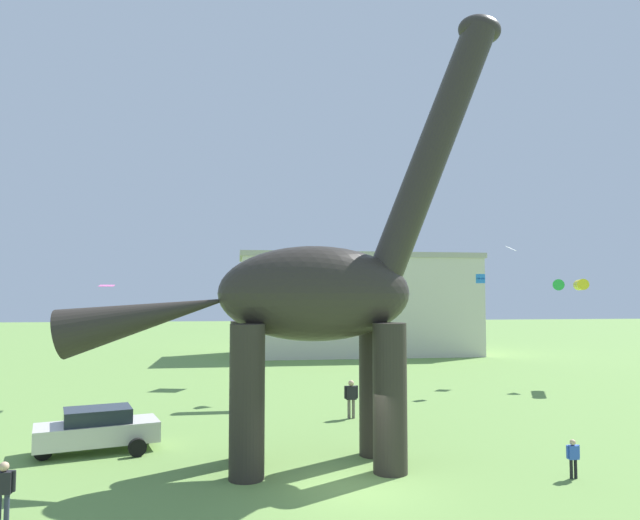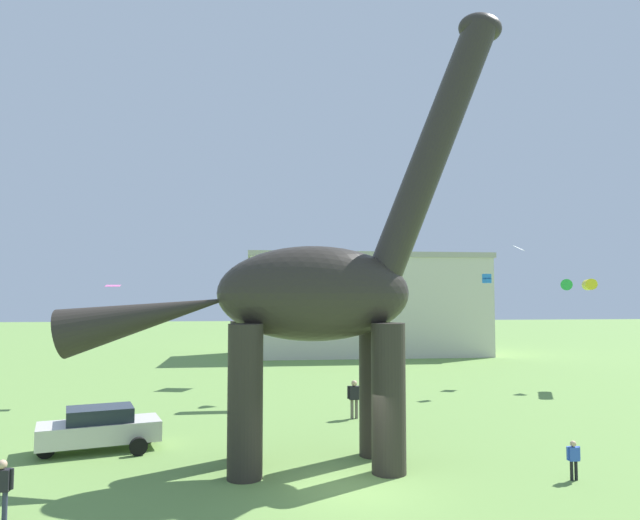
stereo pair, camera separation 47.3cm
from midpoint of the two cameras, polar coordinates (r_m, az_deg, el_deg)
The scene contains 13 objects.
ground_plane at distance 18.10m, azimuth 3.64°, elevation -21.52°, with size 240.00×240.00×0.00m, color #6B9347.
dinosaur_sculpture at distance 19.43m, azimuth -0.09°, elevation -3.30°, with size 15.02×3.18×15.70m.
parked_sedan_left at distance 23.31m, azimuth -20.29°, elevation -15.20°, with size 4.54×2.92×1.55m.
person_near_flyer at distance 20.24m, azimuth 24.28°, elevation -17.17°, with size 0.44×0.19×1.18m.
person_watching_child at distance 17.21m, azimuth -28.08°, elevation -18.87°, with size 0.57×0.25×1.52m.
person_vendor_side at distance 27.39m, azimuth 3.89°, elevation -13.12°, with size 0.65×0.29×1.73m.
kite_far_right at distance 36.43m, azimuth 16.42°, elevation -1.76°, with size 0.50×0.50×0.55m.
kite_mid_center at distance 32.22m, azimuth -1.25°, elevation -1.73°, with size 2.67×2.24×0.79m.
kite_trailing at distance 34.07m, azimuth -19.30°, elevation -2.40°, with size 0.81×0.62×0.12m.
kite_mid_right at distance 38.66m, azimuth -6.57°, elevation -2.80°, with size 1.97×1.62×0.41m.
kite_high_left at distance 42.03m, azimuth 19.24°, elevation 1.11°, with size 1.04×1.08×0.33m.
kite_near_low at distance 40.44m, azimuth 24.84°, elevation -2.21°, with size 2.52×2.51×0.72m.
background_building_block at distance 57.06m, azimuth 4.76°, elevation -4.35°, with size 22.94×9.07×9.71m.
Camera 2 is at (-2.88, -16.98, 5.55)m, focal length 32.58 mm.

